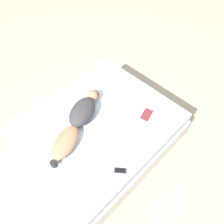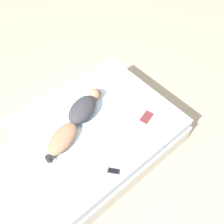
{
  "view_description": "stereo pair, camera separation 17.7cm",
  "coord_description": "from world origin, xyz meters",
  "px_view_note": "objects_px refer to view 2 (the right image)",
  "views": [
    {
      "loc": [
        1.42,
        -1.13,
        3.16
      ],
      "look_at": [
        0.06,
        0.24,
        0.64
      ],
      "focal_mm": 35.0,
      "sensor_mm": 36.0,
      "label": 1
    },
    {
      "loc": [
        1.54,
        -1.0,
        3.16
      ],
      "look_at": [
        0.06,
        0.24,
        0.64
      ],
      "focal_mm": 35.0,
      "sensor_mm": 36.0,
      "label": 2
    }
  ],
  "objects_px": {
    "person": "(78,116)",
    "cell_phone": "(114,171)",
    "open_magazine": "(141,114)",
    "coffee_mug": "(49,159)"
  },
  "relations": [
    {
      "from": "cell_phone",
      "to": "open_magazine",
      "type": "bearing_deg",
      "value": 164.61
    },
    {
      "from": "person",
      "to": "cell_phone",
      "type": "relative_size",
      "value": 7.54
    },
    {
      "from": "open_magazine",
      "to": "coffee_mug",
      "type": "bearing_deg",
      "value": -113.79
    },
    {
      "from": "person",
      "to": "cell_phone",
      "type": "bearing_deg",
      "value": -30.35
    },
    {
      "from": "person",
      "to": "open_magazine",
      "type": "bearing_deg",
      "value": 33.2
    },
    {
      "from": "person",
      "to": "coffee_mug",
      "type": "relative_size",
      "value": 10.9
    },
    {
      "from": "person",
      "to": "coffee_mug",
      "type": "distance_m",
      "value": 0.7
    },
    {
      "from": "person",
      "to": "cell_phone",
      "type": "xyz_separation_m",
      "value": [
        0.91,
        -0.11,
        -0.09
      ]
    },
    {
      "from": "person",
      "to": "coffee_mug",
      "type": "xyz_separation_m",
      "value": [
        0.28,
        -0.64,
        -0.05
      ]
    },
    {
      "from": "person",
      "to": "cell_phone",
      "type": "distance_m",
      "value": 0.92
    }
  ]
}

